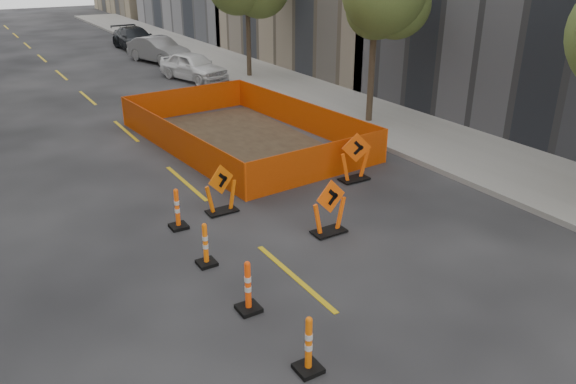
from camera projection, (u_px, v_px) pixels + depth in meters
sidewalk_right at (380, 120)px, 22.21m from camera, size 4.00×90.00×0.15m
tree_r_b at (376, 2)px, 20.15m from camera, size 2.80×2.80×5.95m
channelizer_3 at (309, 344)px, 8.88m from camera, size 0.41×0.41×1.04m
channelizer_4 at (248, 286)px, 10.39m from camera, size 0.42×0.42×1.06m
channelizer_5 at (205, 244)px, 11.94m from camera, size 0.39×0.39×0.99m
channelizer_6 at (177, 209)px, 13.53m from camera, size 0.41×0.41×1.04m
chevron_sign_left at (221, 189)px, 14.29m from camera, size 0.99×0.74×1.33m
chevron_sign_center at (330, 207)px, 13.22m from camera, size 0.97×0.63×1.39m
chevron_sign_right at (355, 157)px, 16.28m from camera, size 1.13×0.91×1.47m
safety_fence at (242, 127)px, 19.67m from camera, size 5.91×9.29×1.11m
parked_car_near at (193, 66)px, 29.07m from camera, size 2.74×4.48×1.43m
parked_car_mid at (158, 50)px, 33.68m from camera, size 2.76×4.78×1.49m
parked_car_far at (135, 39)px, 38.01m from camera, size 2.20×5.08×1.45m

